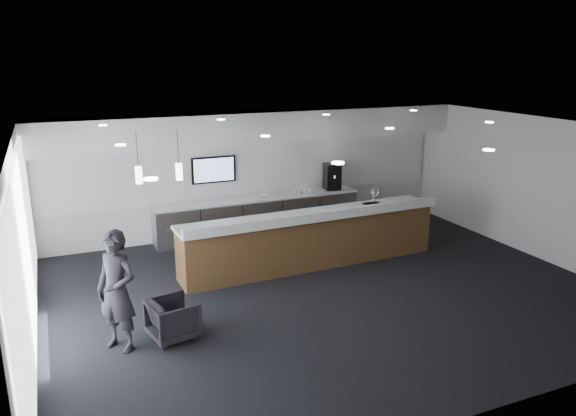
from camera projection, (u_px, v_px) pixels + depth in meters
name	position (u px, v px, depth m)	size (l,w,h in m)	color
ground	(327.00, 291.00, 10.43)	(10.00, 10.00, 0.00)	black
ceiling	(331.00, 130.00, 9.62)	(10.00, 8.00, 0.02)	black
back_wall	(253.00, 172.00, 13.56)	(10.00, 0.02, 3.00)	silver
left_wall	(22.00, 252.00, 8.12)	(0.02, 8.00, 3.00)	silver
right_wall	(538.00, 188.00, 11.94)	(0.02, 8.00, 3.00)	silver
soffit_bulkhead	(259.00, 126.00, 12.86)	(10.00, 0.90, 0.70)	silver
alcove_panel	(253.00, 168.00, 13.51)	(9.80, 0.06, 1.40)	silver
window_blinds_wall	(25.00, 252.00, 8.13)	(0.04, 7.36, 2.55)	#A3B2C4
back_credenza	(258.00, 216.00, 13.52)	(5.06, 0.66, 0.95)	gray
wall_tv	(214.00, 170.00, 13.06)	(1.05, 0.08, 0.62)	black
pendant_left	(184.00, 176.00, 9.62)	(0.12, 0.12, 0.30)	#FFF2C6
pendant_right	(142.00, 179.00, 9.35)	(0.12, 0.12, 0.30)	#FFF2C6
ceiling_can_lights	(330.00, 132.00, 9.63)	(7.00, 5.00, 0.02)	white
service_counter	(311.00, 239.00, 11.58)	(5.61, 1.09, 1.49)	#51361B
coffee_machine	(332.00, 177.00, 14.09)	(0.44, 0.53, 0.65)	black
info_sign_left	(264.00, 193.00, 13.34)	(0.14, 0.02, 0.19)	silver
info_sign_right	(303.00, 189.00, 13.74)	(0.17, 0.02, 0.22)	silver
armchair	(173.00, 319.00, 8.66)	(0.68, 0.70, 0.64)	black
lounge_guest	(117.00, 291.00, 8.20)	(0.67, 0.44, 1.85)	black
cup_0	(310.00, 191.00, 13.80)	(0.10, 0.10, 0.09)	white
cup_1	(304.00, 191.00, 13.75)	(0.10, 0.10, 0.09)	white
cup_2	(299.00, 192.00, 13.70)	(0.10, 0.10, 0.09)	white
cup_3	(294.00, 192.00, 13.64)	(0.10, 0.10, 0.09)	white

